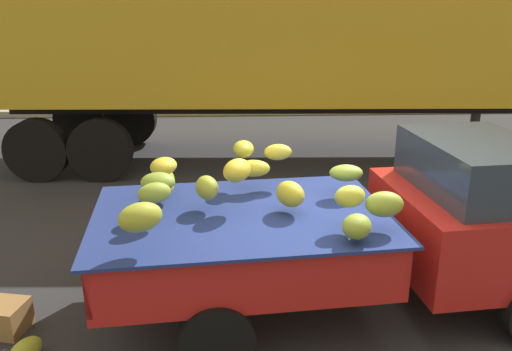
# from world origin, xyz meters

# --- Properties ---
(ground) EXTENTS (220.00, 220.00, 0.00)m
(ground) POSITION_xyz_m (0.00, 0.00, 0.00)
(ground) COLOR #28282B
(curb_strip) EXTENTS (80.00, 0.80, 0.16)m
(curb_strip) POSITION_xyz_m (0.00, 9.62, 0.08)
(curb_strip) COLOR gray
(curb_strip) RESTS_ON ground
(pickup_truck) EXTENTS (5.03, 2.29, 1.70)m
(pickup_truck) POSITION_xyz_m (0.84, -0.00, 0.89)
(pickup_truck) COLOR #B21E19
(pickup_truck) RESTS_ON ground
(semi_trailer) EXTENTS (12.08, 2.99, 3.95)m
(semi_trailer) POSITION_xyz_m (0.18, 5.09, 2.54)
(semi_trailer) COLOR gold
(semi_trailer) RESTS_ON ground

